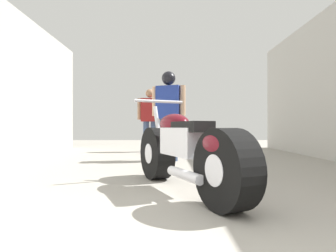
# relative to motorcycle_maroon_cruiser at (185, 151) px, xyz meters

# --- Properties ---
(ground_plane) EXTENTS (18.47, 18.47, 0.00)m
(ground_plane) POSITION_rel_motorcycle_maroon_cruiser_xyz_m (-0.10, 1.75, -0.41)
(ground_plane) COLOR #9E998E
(motorcycle_maroon_cruiser) EXTENTS (1.08, 2.02, 0.99)m
(motorcycle_maroon_cruiser) POSITION_rel_motorcycle_maroon_cruiser_xyz_m (0.00, 0.00, 0.00)
(motorcycle_maroon_cruiser) COLOR black
(motorcycle_maroon_cruiser) RESTS_ON ground_plane
(mechanic_in_blue) EXTENTS (0.66, 0.27, 1.65)m
(mechanic_in_blue) POSITION_rel_motorcycle_maroon_cruiser_xyz_m (-0.65, 4.50, 0.52)
(mechanic_in_blue) COLOR #384766
(mechanic_in_blue) RESTS_ON ground_plane
(mechanic_with_helmet) EXTENTS (0.68, 0.37, 1.73)m
(mechanic_with_helmet) POSITION_rel_motorcycle_maroon_cruiser_xyz_m (-0.16, 2.57, 0.63)
(mechanic_with_helmet) COLOR #384766
(mechanic_with_helmet) RESTS_ON ground_plane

